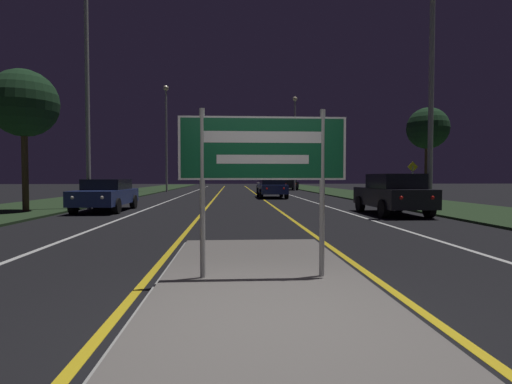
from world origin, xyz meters
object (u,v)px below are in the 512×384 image
object	(u,v)px
highway_sign	(263,157)
car_approaching_0	(106,194)
car_receding_0	(393,194)
streetlight_left_far	(166,126)
warning_sign	(413,177)
car_receding_2	(268,185)
streetlight_left_near	(87,61)
car_receding_1	(272,187)
streetlight_right_near	(432,54)
streetlight_right_far	(295,134)
car_receding_3	(288,183)

from	to	relation	value
highway_sign	car_approaching_0	world-z (taller)	highway_sign
car_receding_0	streetlight_left_far	bearing A→B (deg)	117.34
warning_sign	car_receding_2	bearing A→B (deg)	119.77
streetlight_left_near	car_receding_1	xyz separation A→B (m)	(8.95, 9.37, -5.65)
highway_sign	streetlight_right_near	world-z (taller)	streetlight_right_near
streetlight_right_far	car_receding_2	size ratio (longest dim) A/B	2.41
streetlight_left_far	car_receding_3	world-z (taller)	streetlight_left_far
streetlight_right_near	warning_sign	world-z (taller)	streetlight_right_near
streetlight_left_near	streetlight_left_far	bearing A→B (deg)	90.06
car_receding_0	streetlight_right_near	bearing A→B (deg)	-41.90
streetlight_right_far	car_receding_3	size ratio (longest dim) A/B	2.03
streetlight_left_far	car_receding_0	xyz separation A→B (m)	(12.33, -23.86, -5.48)
streetlight_right_near	car_receding_2	xyz separation A→B (m)	(-3.91, 20.57, -5.05)
car_receding_1	streetlight_left_near	bearing A→B (deg)	-133.68
streetlight_right_near	car_receding_3	xyz separation A→B (m)	(-0.85, 30.50, -5.04)
streetlight_left_far	warning_sign	distance (m)	23.86
streetlight_right_near	car_receding_3	distance (m)	30.92
highway_sign	warning_sign	size ratio (longest dim) A/B	1.00
highway_sign	streetlight_left_near	bearing A→B (deg)	117.95
streetlight_right_near	car_receding_1	bearing A→B (deg)	108.18
car_approaching_0	car_receding_0	bearing A→B (deg)	-11.47
streetlight_right_near	streetlight_right_far	xyz separation A→B (m)	(-0.50, 27.66, 0.17)
streetlight_left_near	car_receding_2	bearing A→B (deg)	60.66
streetlight_left_near	car_receding_0	distance (m)	13.86
highway_sign	streetlight_right_far	distance (m)	37.06
streetlight_left_near	car_approaching_0	size ratio (longest dim) A/B	2.40
streetlight_left_far	car_receding_0	bearing A→B (deg)	-62.66
streetlight_left_far	warning_sign	world-z (taller)	streetlight_left_far
streetlight_right_far	warning_sign	xyz separation A→B (m)	(3.67, -19.47, -4.54)
streetlight_right_far	car_receding_3	xyz separation A→B (m)	(-0.35, 2.83, -5.20)
car_receding_0	car_receding_3	bearing A→B (deg)	89.74
streetlight_right_far	car_approaching_0	size ratio (longest dim) A/B	2.27
highway_sign	streetlight_right_far	bearing A→B (deg)	80.37
warning_sign	car_receding_1	bearing A→B (deg)	146.11
streetlight_left_far	streetlight_right_far	world-z (taller)	streetlight_left_far
highway_sign	car_receding_0	world-z (taller)	highway_sign
car_receding_0	car_approaching_0	size ratio (longest dim) A/B	0.96
streetlight_right_near	car_receding_0	bearing A→B (deg)	138.10
car_receding_0	car_receding_1	world-z (taller)	car_receding_0
car_receding_2	streetlight_left_far	bearing A→B (deg)	156.11
streetlight_left_far	car_receding_0	distance (m)	27.41
car_receding_2	car_receding_3	xyz separation A→B (m)	(3.06, 9.92, 0.02)
streetlight_left_far	car_receding_2	size ratio (longest dim) A/B	2.48
streetlight_left_far	car_approaching_0	world-z (taller)	streetlight_left_far
car_receding_2	highway_sign	bearing A→B (deg)	-95.37
car_receding_1	car_receding_0	bearing A→B (deg)	-74.78
streetlight_left_far	warning_sign	size ratio (longest dim) A/B	4.55
streetlight_right_near	warning_sign	bearing A→B (deg)	68.85
streetlight_left_far	car_receding_3	size ratio (longest dim) A/B	2.09
car_receding_1	highway_sign	bearing A→B (deg)	-96.03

